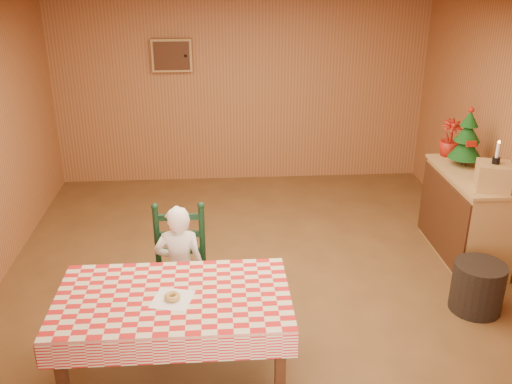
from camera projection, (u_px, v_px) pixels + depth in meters
The scene contains 13 objects.
ground at pixel (257, 292), 5.42m from camera, with size 6.00×6.00×0.00m, color brown.
cabin_walls at pixel (253, 90), 5.20m from camera, with size 5.10×6.05×2.65m.
dining_table at pixel (174, 305), 4.02m from camera, with size 1.66×0.96×0.77m.
ladder_chair at pixel (181, 271), 4.81m from camera, with size 0.44×0.40×1.08m.
seated_child at pixel (180, 268), 4.73m from camera, with size 0.41×0.27×1.12m, color white.
napkin at pixel (172, 299), 3.94m from camera, with size 0.26×0.26×0.00m, color white.
donut at pixel (172, 297), 3.93m from camera, with size 0.11×0.11×0.04m, color #BC8E43.
shelf_unit at pixel (466, 215), 5.91m from camera, with size 0.54×1.24×0.93m.
crate at pixel (493, 176), 5.32m from camera, with size 0.30×0.30×0.25m, color tan.
christmas_tree at pixel (467, 139), 5.85m from camera, with size 0.34×0.34×0.62m.
flower_arrangement at pixel (450, 138), 6.16m from camera, with size 0.22×0.22×0.40m, color #9E1A0E.
candle_set at pixel (497, 157), 5.24m from camera, with size 0.07×0.07×0.22m.
storage_bin at pixel (478, 287), 5.08m from camera, with size 0.46×0.46×0.46m, color black.
Camera 1 is at (-0.34, -4.61, 2.98)m, focal length 40.00 mm.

